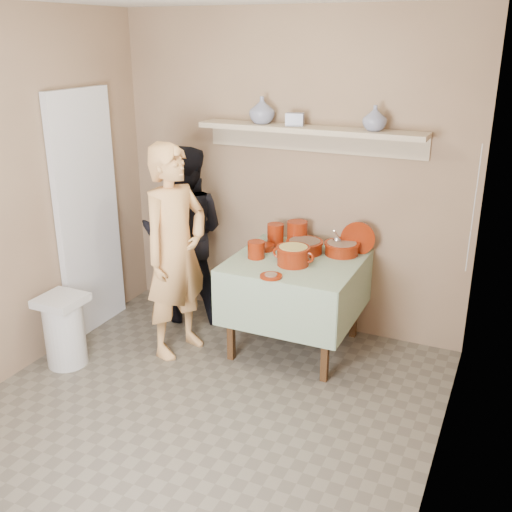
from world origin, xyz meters
The scene contains 22 objects.
ground centered at (0.00, 0.00, 0.00)m, with size 3.50×3.50×0.00m, color #61594C.
tile_panel centered at (-1.46, 0.95, 1.00)m, with size 0.06×0.70×2.00m, color silver.
plate_stack_a centered at (-0.03, 1.52, 0.85)m, with size 0.13×0.13×0.18m, color maroon.
plate_stack_b centered at (0.13, 1.60, 0.86)m, with size 0.17×0.17×0.20m, color maroon.
bowl_stack centered at (-0.04, 1.18, 0.83)m, with size 0.13×0.13×0.13m, color maroon.
empty_bowl centered at (-0.06, 1.38, 0.78)m, with size 0.15×0.15×0.04m, color maroon.
propped_lid centered at (0.64, 1.61, 0.88)m, with size 0.27×0.27×0.02m, color maroon.
vase_right centered at (0.70, 1.63, 1.81)m, with size 0.18×0.18×0.18m, color navy.
vase_left centered at (-0.20, 1.63, 1.82)m, with size 0.20×0.20×0.21m, color navy.
ceramic_box centered at (0.08, 1.63, 1.77)m, with size 0.14×0.10×0.10m, color navy.
person_cook centered at (-0.58, 0.87, 0.83)m, with size 0.61×0.40×1.66m, color #E0A361.
person_helper centered at (-0.84, 1.42, 0.77)m, with size 0.75×0.58×1.53m, color black.
room_shell centered at (0.00, 0.00, 1.61)m, with size 3.04×3.54×2.62m.
serving_table centered at (0.25, 1.28, 0.64)m, with size 0.97×0.97×0.76m.
cazuela_meat_a centered at (0.25, 1.45, 0.82)m, with size 0.30×0.30×0.10m.
cazuela_meat_b centered at (0.53, 1.53, 0.82)m, with size 0.28×0.28×0.10m.
ladle centered at (0.49, 1.54, 0.87)m, with size 0.08×0.26×0.19m.
cazuela_rice centered at (0.27, 1.16, 0.85)m, with size 0.33×0.25×0.14m.
front_plate centered at (0.22, 0.86, 0.77)m, with size 0.16×0.16×0.03m.
wall_shelf centered at (0.20, 1.65, 1.67)m, with size 1.80×0.25×0.21m.
trash_bin centered at (-1.24, 0.31, 0.28)m, with size 0.32×0.32×0.56m.
electrical_cord centered at (1.47, 1.48, 1.25)m, with size 0.01×0.05×0.90m.
Camera 1 is at (1.76, -2.77, 2.38)m, focal length 42.00 mm.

